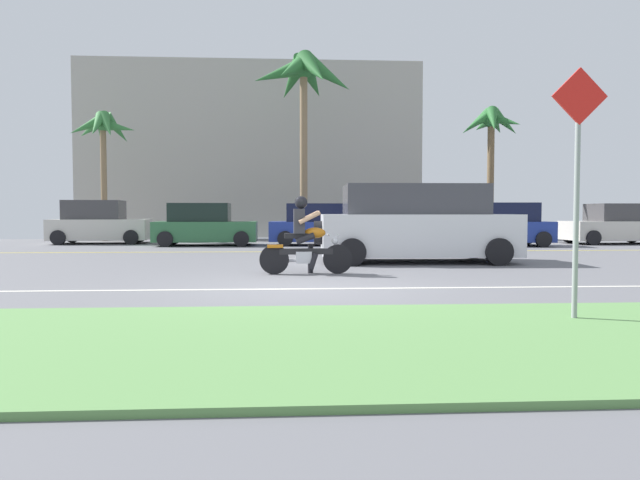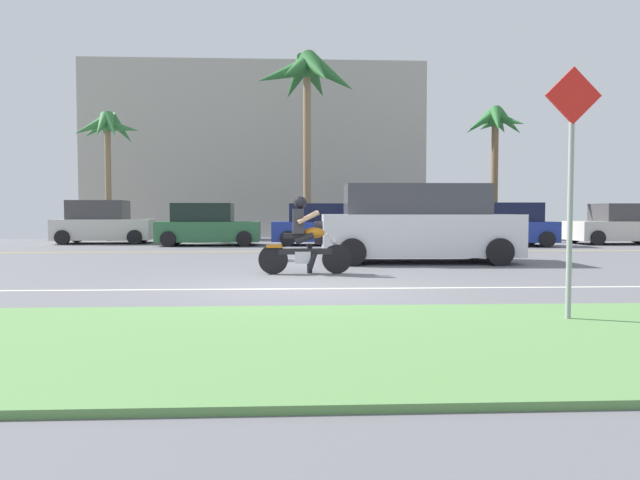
{
  "view_description": "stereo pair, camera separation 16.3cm",
  "coord_description": "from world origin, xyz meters",
  "px_view_note": "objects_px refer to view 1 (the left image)",
  "views": [
    {
      "loc": [
        -0.32,
        -9.48,
        1.23
      ],
      "look_at": [
        0.49,
        3.75,
        0.6
      ],
      "focal_mm": 32.75,
      "sensor_mm": 36.0,
      "label": 1
    },
    {
      "loc": [
        -0.16,
        -9.49,
        1.23
      ],
      "look_at": [
        0.49,
        3.75,
        0.6
      ],
      "focal_mm": 32.75,
      "sensor_mm": 36.0,
      "label": 2
    }
  ],
  "objects_px": {
    "suv_nearby": "(416,224)",
    "parked_car_3": "(501,226)",
    "palm_tree_0": "(103,132)",
    "palm_tree_2": "(303,80)",
    "street_sign": "(578,170)",
    "parked_car_0": "(99,224)",
    "parked_car_1": "(204,226)",
    "motorcyclist": "(305,241)",
    "parked_car_4": "(615,225)",
    "palm_tree_1": "(491,130)",
    "parked_car_2": "(325,226)"
  },
  "relations": [
    {
      "from": "suv_nearby",
      "to": "parked_car_3",
      "type": "xyz_separation_m",
      "value": [
        4.72,
        6.73,
        -0.2
      ]
    },
    {
      "from": "parked_car_3",
      "to": "palm_tree_0",
      "type": "bearing_deg",
      "value": 163.89
    },
    {
      "from": "palm_tree_2",
      "to": "street_sign",
      "type": "height_order",
      "value": "palm_tree_2"
    },
    {
      "from": "parked_car_0",
      "to": "parked_car_1",
      "type": "bearing_deg",
      "value": -20.09
    },
    {
      "from": "motorcyclist",
      "to": "suv_nearby",
      "type": "relative_size",
      "value": 0.38
    },
    {
      "from": "motorcyclist",
      "to": "parked_car_0",
      "type": "xyz_separation_m",
      "value": [
        -7.72,
        11.84,
        0.13
      ]
    },
    {
      "from": "suv_nearby",
      "to": "street_sign",
      "type": "bearing_deg",
      "value": -90.23
    },
    {
      "from": "parked_car_3",
      "to": "parked_car_4",
      "type": "bearing_deg",
      "value": 11.71
    },
    {
      "from": "parked_car_3",
      "to": "palm_tree_2",
      "type": "relative_size",
      "value": 0.46
    },
    {
      "from": "suv_nearby",
      "to": "parked_car_3",
      "type": "relative_size",
      "value": 1.33
    },
    {
      "from": "motorcyclist",
      "to": "suv_nearby",
      "type": "height_order",
      "value": "suv_nearby"
    },
    {
      "from": "motorcyclist",
      "to": "parked_car_4",
      "type": "distance_m",
      "value": 16.26
    },
    {
      "from": "palm_tree_1",
      "to": "street_sign",
      "type": "relative_size",
      "value": 2.03
    },
    {
      "from": "parked_car_1",
      "to": "street_sign",
      "type": "bearing_deg",
      "value": -68.42
    },
    {
      "from": "parked_car_1",
      "to": "street_sign",
      "type": "distance_m",
      "value": 16.84
    },
    {
      "from": "parked_car_2",
      "to": "parked_car_3",
      "type": "bearing_deg",
      "value": -7.64
    },
    {
      "from": "palm_tree_0",
      "to": "street_sign",
      "type": "height_order",
      "value": "palm_tree_0"
    },
    {
      "from": "parked_car_0",
      "to": "palm_tree_2",
      "type": "bearing_deg",
      "value": 9.9
    },
    {
      "from": "parked_car_1",
      "to": "parked_car_4",
      "type": "xyz_separation_m",
      "value": [
        15.88,
        0.14,
        -0.0
      ]
    },
    {
      "from": "palm_tree_0",
      "to": "palm_tree_2",
      "type": "relative_size",
      "value": 0.69
    },
    {
      "from": "parked_car_0",
      "to": "suv_nearby",
      "type": "bearing_deg",
      "value": -41.09
    },
    {
      "from": "parked_car_1",
      "to": "street_sign",
      "type": "relative_size",
      "value": 1.34
    },
    {
      "from": "parked_car_0",
      "to": "parked_car_3",
      "type": "xyz_separation_m",
      "value": [
        15.28,
        -2.47,
        -0.05
      ]
    },
    {
      "from": "parked_car_4",
      "to": "palm_tree_2",
      "type": "relative_size",
      "value": 0.46
    },
    {
      "from": "motorcyclist",
      "to": "suv_nearby",
      "type": "distance_m",
      "value": 3.88
    },
    {
      "from": "parked_car_2",
      "to": "palm_tree_0",
      "type": "height_order",
      "value": "palm_tree_0"
    },
    {
      "from": "street_sign",
      "to": "parked_car_1",
      "type": "bearing_deg",
      "value": 111.58
    },
    {
      "from": "palm_tree_1",
      "to": "street_sign",
      "type": "distance_m",
      "value": 19.3
    },
    {
      "from": "motorcyclist",
      "to": "palm_tree_0",
      "type": "bearing_deg",
      "value": 120.3
    },
    {
      "from": "parked_car_1",
      "to": "palm_tree_2",
      "type": "relative_size",
      "value": 0.47
    },
    {
      "from": "suv_nearby",
      "to": "palm_tree_2",
      "type": "distance_m",
      "value": 12.39
    },
    {
      "from": "palm_tree_0",
      "to": "palm_tree_1",
      "type": "height_order",
      "value": "palm_tree_1"
    },
    {
      "from": "palm_tree_2",
      "to": "street_sign",
      "type": "relative_size",
      "value": 2.86
    },
    {
      "from": "parked_car_1",
      "to": "parked_car_4",
      "type": "relative_size",
      "value": 1.01
    },
    {
      "from": "parked_car_0",
      "to": "parked_car_4",
      "type": "relative_size",
      "value": 1.02
    },
    {
      "from": "parked_car_0",
      "to": "palm_tree_1",
      "type": "distance_m",
      "value": 16.61
    },
    {
      "from": "motorcyclist",
      "to": "parked_car_4",
      "type": "xyz_separation_m",
      "value": [
        12.5,
        10.39,
        0.07
      ]
    },
    {
      "from": "parked_car_1",
      "to": "palm_tree_0",
      "type": "distance_m",
      "value": 7.14
    },
    {
      "from": "palm_tree_0",
      "to": "parked_car_4",
      "type": "bearing_deg",
      "value": -9.65
    },
    {
      "from": "parked_car_0",
      "to": "street_sign",
      "type": "relative_size",
      "value": 1.35
    },
    {
      "from": "parked_car_2",
      "to": "parked_car_3",
      "type": "height_order",
      "value": "parked_car_3"
    },
    {
      "from": "parked_car_0",
      "to": "street_sign",
      "type": "height_order",
      "value": "street_sign"
    },
    {
      "from": "parked_car_2",
      "to": "palm_tree_0",
      "type": "distance_m",
      "value": 10.68
    },
    {
      "from": "parked_car_3",
      "to": "street_sign",
      "type": "xyz_separation_m",
      "value": [
        -4.76,
        -14.74,
        0.96
      ]
    },
    {
      "from": "suv_nearby",
      "to": "palm_tree_1",
      "type": "distance_m",
      "value": 12.23
    },
    {
      "from": "motorcyclist",
      "to": "palm_tree_2",
      "type": "distance_m",
      "value": 14.62
    },
    {
      "from": "palm_tree_0",
      "to": "palm_tree_1",
      "type": "bearing_deg",
      "value": -3.64
    },
    {
      "from": "palm_tree_0",
      "to": "palm_tree_2",
      "type": "bearing_deg",
      "value": -4.29
    },
    {
      "from": "parked_car_3",
      "to": "palm_tree_1",
      "type": "xyz_separation_m",
      "value": [
        0.82,
        3.48,
        4.01
      ]
    },
    {
      "from": "palm_tree_0",
      "to": "suv_nearby",
      "type": "bearing_deg",
      "value": -45.79
    }
  ]
}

